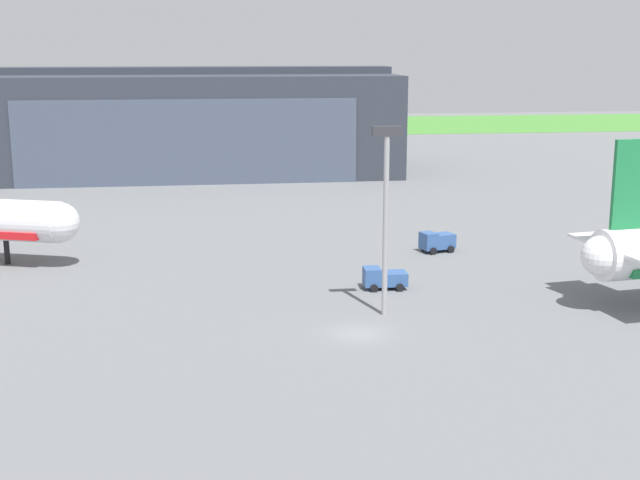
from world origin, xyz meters
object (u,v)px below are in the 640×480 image
at_px(ops_van, 384,278).
at_px(apron_light_mast, 386,204).
at_px(baggage_tug, 437,241).
at_px(maintenance_hangar, 189,122).

height_order(ops_van, apron_light_mast, apron_light_mast).
relative_size(baggage_tug, apron_light_mast, 0.26).
height_order(maintenance_hangar, baggage_tug, maintenance_hangar).
bearing_deg(maintenance_hangar, baggage_tug, -68.03).
distance_m(baggage_tug, apron_light_mast, 25.08).
height_order(maintenance_hangar, apron_light_mast, maintenance_hangar).
relative_size(maintenance_hangar, ops_van, 17.79).
relative_size(ops_van, apron_light_mast, 0.26).
distance_m(maintenance_hangar, ops_van, 83.01).
bearing_deg(maintenance_hangar, ops_van, -77.17).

